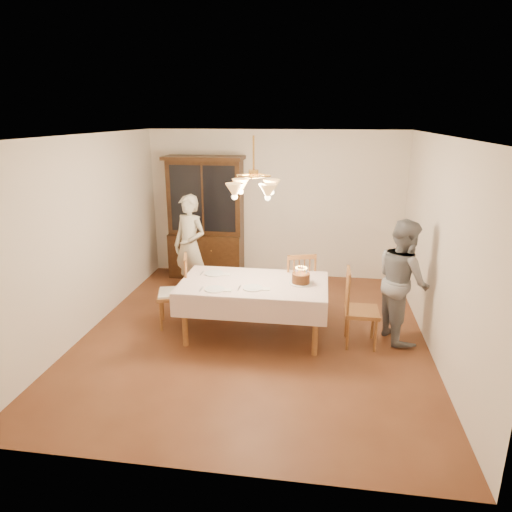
% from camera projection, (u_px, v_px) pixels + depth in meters
% --- Properties ---
extents(ground, '(5.00, 5.00, 0.00)m').
position_uv_depth(ground, '(254.00, 335.00, 6.14)').
color(ground, '#552B18').
rests_on(ground, ground).
extents(room_shell, '(5.00, 5.00, 5.00)m').
position_uv_depth(room_shell, '(254.00, 220.00, 5.67)').
color(room_shell, white).
rests_on(room_shell, ground).
extents(dining_table, '(1.90, 1.10, 0.76)m').
position_uv_depth(dining_table, '(254.00, 287.00, 5.94)').
color(dining_table, brown).
rests_on(dining_table, ground).
extents(china_hutch, '(1.38, 0.54, 2.16)m').
position_uv_depth(china_hutch, '(206.00, 220.00, 8.13)').
color(china_hutch, black).
rests_on(china_hutch, ground).
extents(chair_far_side, '(0.54, 0.53, 1.00)m').
position_uv_depth(chair_far_side, '(298.00, 288.00, 6.57)').
color(chair_far_side, brown).
rests_on(chair_far_side, ground).
extents(chair_left_end, '(0.52, 0.54, 1.00)m').
position_uv_depth(chair_left_end, '(174.00, 294.00, 6.31)').
color(chair_left_end, brown).
rests_on(chair_left_end, ground).
extents(chair_right_end, '(0.42, 0.44, 1.00)m').
position_uv_depth(chair_right_end, '(361.00, 312.00, 5.77)').
color(chair_right_end, brown).
rests_on(chair_right_end, ground).
extents(elderly_woman, '(0.71, 0.61, 1.65)m').
position_uv_depth(elderly_woman, '(190.00, 246.00, 7.29)').
color(elderly_woman, beige).
rests_on(elderly_woman, ground).
extents(adult_in_grey, '(0.80, 0.92, 1.60)m').
position_uv_depth(adult_in_grey, '(403.00, 280.00, 5.85)').
color(adult_in_grey, slate).
rests_on(adult_in_grey, ground).
extents(birthday_cake, '(0.30, 0.30, 0.22)m').
position_uv_depth(birthday_cake, '(301.00, 279.00, 5.84)').
color(birthday_cake, white).
rests_on(birthday_cake, dining_table).
extents(place_setting_near_left, '(0.39, 0.25, 0.02)m').
position_uv_depth(place_setting_near_left, '(216.00, 289.00, 5.64)').
color(place_setting_near_left, white).
rests_on(place_setting_near_left, dining_table).
extents(place_setting_near_right, '(0.40, 0.25, 0.02)m').
position_uv_depth(place_setting_near_right, '(254.00, 288.00, 5.68)').
color(place_setting_near_right, white).
rests_on(place_setting_near_right, dining_table).
extents(place_setting_far_left, '(0.41, 0.26, 0.02)m').
position_uv_depth(place_setting_far_left, '(215.00, 274.00, 6.21)').
color(place_setting_far_left, white).
rests_on(place_setting_far_left, dining_table).
extents(chandelier, '(0.62, 0.62, 0.73)m').
position_uv_depth(chandelier, '(254.00, 188.00, 5.55)').
color(chandelier, '#BF8C3F').
rests_on(chandelier, ground).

